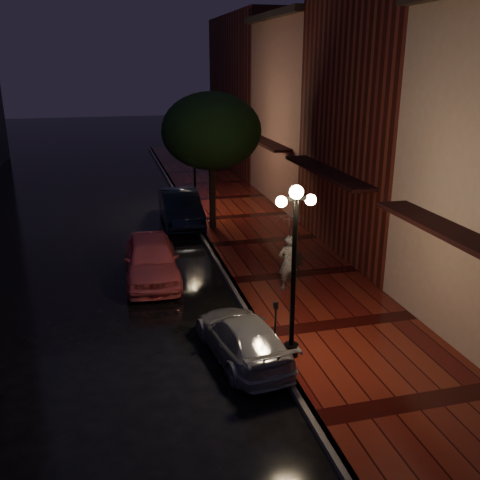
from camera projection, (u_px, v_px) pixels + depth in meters
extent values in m
plane|color=black|center=(231.00, 285.00, 17.85)|extent=(120.00, 120.00, 0.00)
cube|color=#410D0B|center=(295.00, 276.00, 18.35)|extent=(4.50, 60.00, 0.15)
cube|color=#595451|center=(231.00, 282.00, 17.83)|extent=(0.25, 60.00, 0.15)
cube|color=#511914|center=(403.00, 107.00, 19.58)|extent=(5.00, 8.00, 11.00)
cube|color=#8C5951|center=(319.00, 115.00, 27.25)|extent=(5.00, 8.00, 9.00)
cube|color=#511914|center=(263.00, 94.00, 36.28)|extent=(5.00, 12.00, 10.00)
cylinder|color=black|center=(293.00, 281.00, 12.66)|extent=(0.12, 0.12, 4.00)
cylinder|color=black|center=(291.00, 349.00, 13.24)|extent=(0.36, 0.36, 0.30)
cube|color=black|center=(296.00, 199.00, 12.02)|extent=(0.70, 0.08, 0.08)
sphere|color=#FEDD98|center=(296.00, 192.00, 11.97)|extent=(0.32, 0.32, 0.32)
sphere|color=#FEDD98|center=(281.00, 202.00, 11.96)|extent=(0.26, 0.26, 0.26)
sphere|color=#FEDD98|center=(311.00, 200.00, 12.12)|extent=(0.26, 0.26, 0.26)
cylinder|color=black|center=(195.00, 170.00, 25.53)|extent=(0.12, 0.12, 4.00)
cylinder|color=black|center=(196.00, 208.00, 26.11)|extent=(0.36, 0.36, 0.30)
cube|color=black|center=(194.00, 128.00, 24.89)|extent=(0.70, 0.08, 0.08)
sphere|color=#FEDD98|center=(193.00, 124.00, 24.84)|extent=(0.32, 0.32, 0.32)
sphere|color=#FEDD98|center=(186.00, 129.00, 24.83)|extent=(0.26, 0.26, 0.26)
sphere|color=#FEDD98|center=(201.00, 129.00, 24.99)|extent=(0.26, 0.26, 0.26)
cylinder|color=black|center=(212.00, 192.00, 22.95)|extent=(0.28, 0.28, 3.20)
ellipsoid|color=black|center=(211.00, 131.00, 22.13)|extent=(4.16, 4.16, 3.20)
sphere|color=black|center=(225.00, 143.00, 23.03)|extent=(1.80, 1.80, 1.80)
sphere|color=black|center=(200.00, 146.00, 21.50)|extent=(1.80, 1.80, 1.80)
imported|color=#EC6167|center=(151.00, 259.00, 18.03)|extent=(1.95, 4.49, 1.51)
imported|color=black|center=(181.00, 207.00, 24.30)|extent=(1.73, 4.74, 1.55)
imported|color=#97979E|center=(243.00, 338.00, 13.29)|extent=(2.03, 3.99, 1.11)
imported|color=silver|center=(288.00, 262.00, 16.89)|extent=(0.67, 0.46, 1.79)
imported|color=silver|center=(289.00, 228.00, 16.53)|extent=(1.04, 1.06, 0.96)
cylinder|color=black|center=(289.00, 250.00, 16.76)|extent=(0.02, 0.02, 1.43)
cube|color=black|center=(298.00, 259.00, 16.88)|extent=(0.14, 0.33, 0.36)
cylinder|color=black|center=(275.00, 326.00, 13.71)|extent=(0.05, 0.05, 0.98)
cube|color=black|center=(276.00, 305.00, 13.52)|extent=(0.11, 0.08, 0.20)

